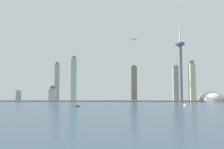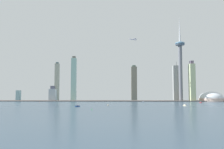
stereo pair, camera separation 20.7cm
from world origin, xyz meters
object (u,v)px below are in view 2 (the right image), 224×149
skyscraper_5 (57,82)px  channel_buoy_1 (39,102)px  skyscraper_2 (134,83)px  boat_0 (201,102)px  skyscraper_6 (53,94)px  skyscraper_1 (177,83)px  boat_2 (108,105)px  stadium_dome (211,98)px  boat_4 (143,102)px  observation_tower (180,60)px  boat_1 (185,105)px  boat_6 (78,106)px  airplane (133,39)px  skyscraper_3 (18,95)px  skyscraper_0 (74,79)px  skyscraper_4 (192,82)px  channel_buoy_0 (92,109)px

skyscraper_5 → channel_buoy_1: (-12.86, -173.09, -74.97)m
skyscraper_2 → boat_0: skyscraper_2 is taller
skyscraper_6 → boat_0: 532.12m
boat_0 → skyscraper_5: bearing=-112.0°
skyscraper_1 → boat_2: bearing=-127.5°
skyscraper_2 → stadium_dome: bearing=-19.6°
skyscraper_1 → boat_0: 178.87m
stadium_dome → skyscraper_2: bearing=160.4°
boat_0 → channel_buoy_1: boat_0 is taller
skyscraper_5 → boat_2: 431.36m
stadium_dome → boat_4: bearing=-160.8°
observation_tower → stadium_dome: bearing=1.6°
skyscraper_2 → channel_buoy_1: skyscraper_2 is taller
boat_1 → boat_6: bearing=69.9°
skyscraper_1 → airplane: (-170.67, -49.50, 160.82)m
channel_buoy_1 → skyscraper_3: bearing=127.7°
skyscraper_0 → skyscraper_1: size_ratio=1.15×
skyscraper_4 → skyscraper_5: (-519.17, 74.83, 5.02)m
skyscraper_3 → airplane: bearing=-13.3°
observation_tower → skyscraper_2: 212.01m
observation_tower → boat_6: observation_tower is taller
boat_6 → skyscraper_0: bearing=84.2°
boat_1 → channel_buoy_0: 247.74m
observation_tower → channel_buoy_1: observation_tower is taller
boat_1 → boat_0: bearing=-56.5°
skyscraper_3 → boat_0: skyscraper_3 is taller
skyscraper_4 → boat_2: 419.95m
stadium_dome → channel_buoy_0: bearing=-130.9°
skyscraper_6 → boat_0: (509.65, -151.13, -23.98)m
skyscraper_0 → boat_1: size_ratio=17.89×
stadium_dome → boat_1: size_ratio=9.19×
skyscraper_1 → stadium_dome: bearing=-13.6°
boat_2 → stadium_dome: bearing=146.4°
skyscraper_1 → skyscraper_6: skyscraper_1 is taller
boat_1 → channel_buoy_1: size_ratio=5.09×
boat_6 → airplane: size_ratio=0.38×
skyscraper_2 → boat_2: skyscraper_2 is taller
skyscraper_4 → skyscraper_6: skyscraper_4 is taller
skyscraper_4 → skyscraper_0: bearing=175.8°
skyscraper_6 → boat_4: skyscraper_6 is taller
skyscraper_2 → channel_buoy_1: 393.64m
skyscraper_0 → boat_0: size_ratio=14.78×
skyscraper_0 → skyscraper_6: size_ratio=3.01×
skyscraper_2 → skyscraper_4: bearing=-28.2°
skyscraper_0 → channel_buoy_0: 498.84m
stadium_dome → boat_2: stadium_dome is taller
airplane → stadium_dome: bearing=150.7°
skyscraper_5 → boat_1: 560.92m
stadium_dome → boat_6: 560.15m
skyscraper_2 → channel_buoy_0: 569.83m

